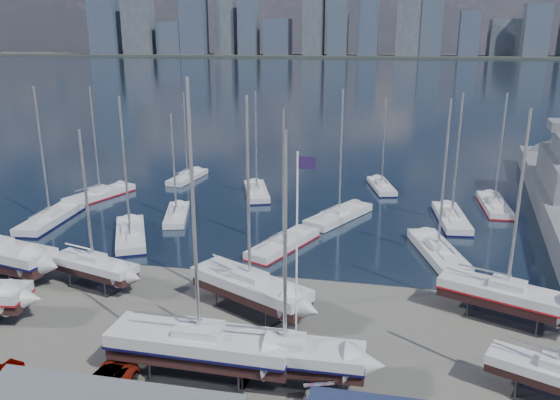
# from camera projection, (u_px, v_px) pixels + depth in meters

# --- Properties ---
(ground) EXTENTS (1400.00, 1400.00, 0.00)m
(ground) POSITION_uv_depth(u_px,v_px,m) (205.00, 331.00, 38.77)
(ground) COLOR #605E59
(ground) RESTS_ON ground
(water) EXTENTS (1400.00, 600.00, 0.40)m
(water) POSITION_uv_depth(u_px,v_px,m) (372.00, 72.00, 330.04)
(water) COLOR #19263A
(water) RESTS_ON ground
(far_shore) EXTENTS (1400.00, 80.00, 2.20)m
(far_shore) POSITION_uv_depth(u_px,v_px,m) (382.00, 56.00, 573.95)
(far_shore) COLOR #2D332D
(far_shore) RESTS_ON ground
(skyline) EXTENTS (639.14, 43.80, 107.69)m
(skyline) POSITION_uv_depth(u_px,v_px,m) (376.00, 18.00, 558.70)
(skyline) COLOR #475166
(skyline) RESTS_ON far_shore
(sailboat_cradle_2) EXTENTS (8.30, 4.44, 13.27)m
(sailboat_cradle_2) POSITION_uv_depth(u_px,v_px,m) (94.00, 266.00, 44.93)
(sailboat_cradle_2) COLOR #2D2D33
(sailboat_cradle_2) RESTS_ON ground
(sailboat_cradle_3) EXTENTS (11.33, 3.39, 18.04)m
(sailboat_cradle_3) POSITION_uv_depth(u_px,v_px,m) (200.00, 345.00, 32.99)
(sailboat_cradle_3) COLOR #2D2D33
(sailboat_cradle_3) RESTS_ON ground
(sailboat_cradle_4) EXTENTS (10.16, 7.09, 16.29)m
(sailboat_cradle_4) POSITION_uv_depth(u_px,v_px,m) (250.00, 287.00, 40.82)
(sailboat_cradle_4) COLOR #2D2D33
(sailboat_cradle_4) RESTS_ON ground
(sailboat_cradle_5) EXTENTS (9.52, 2.76, 15.40)m
(sailboat_cradle_5) POSITION_uv_depth(u_px,v_px,m) (285.00, 354.00, 32.21)
(sailboat_cradle_5) COLOR #2D2D33
(sailboat_cradle_5) RESTS_ON ground
(sailboat_cradle_6) EXTENTS (9.89, 6.24, 15.56)m
(sailboat_cradle_6) POSITION_uv_depth(u_px,v_px,m) (506.00, 295.00, 39.56)
(sailboat_cradle_6) COLOR #2D2D33
(sailboat_cradle_6) RESTS_ON ground
(sailboat_cradle_7) EXTENTS (7.57, 4.86, 12.33)m
(sailboat_cradle_7) POSITION_uv_depth(u_px,v_px,m) (556.00, 375.00, 30.49)
(sailboat_cradle_7) COLOR #2D2D33
(sailboat_cradle_7) RESTS_ON ground
(sailboat_moored_0) EXTENTS (3.71, 10.79, 15.86)m
(sailboat_moored_0) POSITION_uv_depth(u_px,v_px,m) (51.00, 220.00, 61.23)
(sailboat_moored_0) COLOR black
(sailboat_moored_0) RESTS_ON water
(sailboat_moored_1) EXTENTS (5.93, 10.35, 14.92)m
(sailboat_moored_1) POSITION_uv_depth(u_px,v_px,m) (100.00, 196.00, 70.84)
(sailboat_moored_1) COLOR black
(sailboat_moored_1) RESTS_ON water
(sailboat_moored_2) EXTENTS (3.45, 9.01, 13.27)m
(sailboat_moored_2) POSITION_uv_depth(u_px,v_px,m) (188.00, 178.00, 79.62)
(sailboat_moored_2) COLOR black
(sailboat_moored_2) RESTS_ON water
(sailboat_moored_3) EXTENTS (7.13, 10.46, 15.33)m
(sailboat_moored_3) POSITION_uv_depth(u_px,v_px,m) (131.00, 236.00, 56.30)
(sailboat_moored_3) COLOR black
(sailboat_moored_3) RESTS_ON water
(sailboat_moored_4) EXTENTS (4.65, 8.71, 12.67)m
(sailboat_moored_4) POSITION_uv_depth(u_px,v_px,m) (177.00, 216.00, 62.76)
(sailboat_moored_4) COLOR black
(sailboat_moored_4) RESTS_ON water
(sailboat_moored_5) EXTENTS (5.57, 9.87, 14.23)m
(sailboat_moored_5) POSITION_uv_depth(u_px,v_px,m) (257.00, 193.00, 72.03)
(sailboat_moored_5) COLOR black
(sailboat_moored_5) RESTS_ON water
(sailboat_moored_6) EXTENTS (6.22, 9.97, 14.46)m
(sailboat_moored_6) POSITION_uv_depth(u_px,v_px,m) (283.00, 246.00, 53.81)
(sailboat_moored_6) COLOR black
(sailboat_moored_6) RESTS_ON water
(sailboat_moored_7) EXTENTS (7.25, 10.40, 15.45)m
(sailboat_moored_7) POSITION_uv_depth(u_px,v_px,m) (339.00, 217.00, 62.33)
(sailboat_moored_7) COLOR black
(sailboat_moored_7) RESTS_ON water
(sailboat_moored_8) EXTENTS (4.42, 9.00, 12.97)m
(sailboat_moored_8) POSITION_uv_depth(u_px,v_px,m) (381.00, 187.00, 74.76)
(sailboat_moored_8) COLOR black
(sailboat_moored_8) RESTS_ON water
(sailboat_moored_9) EXTENTS (5.49, 10.70, 15.57)m
(sailboat_moored_9) POSITION_uv_depth(u_px,v_px,m) (437.00, 253.00, 51.92)
(sailboat_moored_9) COLOR black
(sailboat_moored_9) RESTS_ON water
(sailboat_moored_10) EXTENTS (3.70, 10.33, 15.13)m
(sailboat_moored_10) POSITION_uv_depth(u_px,v_px,m) (451.00, 220.00, 61.42)
(sailboat_moored_10) COLOR black
(sailboat_moored_10) RESTS_ON water
(sailboat_moored_11) EXTENTS (2.89, 9.79, 14.57)m
(sailboat_moored_11) POSITION_uv_depth(u_px,v_px,m) (494.00, 206.00, 66.27)
(sailboat_moored_11) COLOR black
(sailboat_moored_11) RESTS_ON water
(car_c) EXTENTS (2.90, 5.21, 1.38)m
(car_c) POSITION_uv_depth(u_px,v_px,m) (101.00, 386.00, 31.46)
(car_c) COLOR gray
(car_c) RESTS_ON ground
(flagpole) EXTENTS (1.18, 0.12, 13.40)m
(flagpole) POSITION_uv_depth(u_px,v_px,m) (298.00, 238.00, 34.49)
(flagpole) COLOR white
(flagpole) RESTS_ON ground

